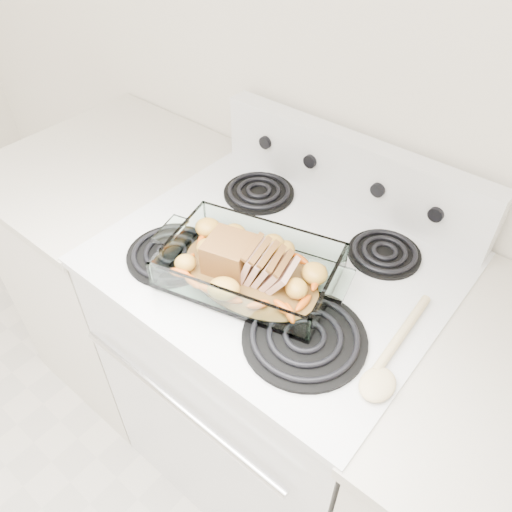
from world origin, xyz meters
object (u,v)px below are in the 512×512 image
Objects in this scene: pork_roast at (243,258)px; baking_dish at (250,270)px; electric_range at (274,367)px; counter_left at (129,270)px.

baking_dish is at bearing -7.71° from pork_roast.
electric_range is 5.59× the size of pork_roast.
electric_range is 0.49m from baking_dish.
pork_roast reaches higher than baking_dish.
baking_dish is 1.83× the size of pork_roast.
pork_roast is at bearing 165.26° from baking_dish.
counter_left is at bearing -179.90° from electric_range.
baking_dish is (0.67, -0.10, 0.50)m from counter_left.
electric_range reaches higher than pork_roast.
baking_dish is 0.03m from pork_roast.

